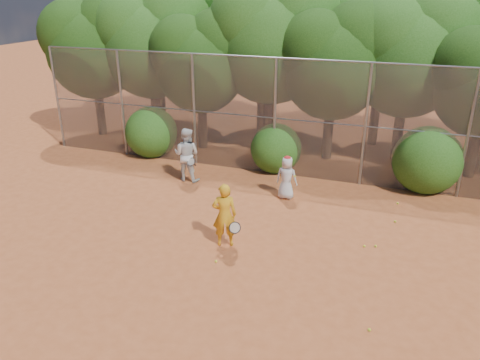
% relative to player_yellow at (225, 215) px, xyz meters
% --- Properties ---
extents(ground, '(80.00, 80.00, 0.00)m').
position_rel_player_yellow_xyz_m(ground, '(0.81, -0.80, -0.84)').
color(ground, '#A74E25').
rests_on(ground, ground).
extents(fence_back, '(20.05, 0.09, 4.03)m').
position_rel_player_yellow_xyz_m(fence_back, '(0.69, 5.20, 1.21)').
color(fence_back, gray).
rests_on(fence_back, ground).
extents(tree_0, '(4.38, 3.81, 6.00)m').
position_rel_player_yellow_xyz_m(tree_0, '(-8.64, 7.24, 3.09)').
color(tree_0, black).
rests_on(tree_0, ground).
extents(tree_1, '(4.64, 4.03, 6.35)m').
position_rel_player_yellow_xyz_m(tree_1, '(-6.13, 7.74, 3.32)').
color(tree_1, black).
rests_on(tree_1, ground).
extents(tree_2, '(3.99, 3.47, 5.47)m').
position_rel_player_yellow_xyz_m(tree_2, '(-3.64, 7.04, 2.74)').
color(tree_2, black).
rests_on(tree_2, ground).
extents(tree_3, '(4.89, 4.26, 6.70)m').
position_rel_player_yellow_xyz_m(tree_3, '(-1.13, 8.04, 3.55)').
color(tree_3, black).
rests_on(tree_3, ground).
extents(tree_4, '(4.19, 3.64, 5.73)m').
position_rel_player_yellow_xyz_m(tree_4, '(1.36, 7.44, 2.91)').
color(tree_4, black).
rests_on(tree_4, ground).
extents(tree_5, '(4.51, 3.92, 6.17)m').
position_rel_player_yellow_xyz_m(tree_5, '(3.86, 8.24, 3.20)').
color(tree_5, black).
rests_on(tree_5, ground).
extents(tree_9, '(4.83, 4.20, 6.62)m').
position_rel_player_yellow_xyz_m(tree_9, '(-7.13, 10.04, 3.49)').
color(tree_9, black).
rests_on(tree_9, ground).
extents(tree_10, '(5.15, 4.48, 7.06)m').
position_rel_player_yellow_xyz_m(tree_10, '(-2.13, 10.25, 3.78)').
color(tree_10, black).
rests_on(tree_10, ground).
extents(tree_11, '(4.64, 4.03, 6.35)m').
position_rel_player_yellow_xyz_m(tree_11, '(2.87, 9.84, 3.32)').
color(tree_11, black).
rests_on(tree_11, ground).
extents(bush_0, '(2.00, 2.00, 2.00)m').
position_rel_player_yellow_xyz_m(bush_0, '(-5.19, 5.50, 0.16)').
color(bush_0, '#214E13').
rests_on(bush_0, ground).
extents(bush_1, '(1.80, 1.80, 1.80)m').
position_rel_player_yellow_xyz_m(bush_1, '(-0.19, 5.50, 0.06)').
color(bush_1, '#214E13').
rests_on(bush_1, ground).
extents(bush_2, '(2.20, 2.20, 2.20)m').
position_rel_player_yellow_xyz_m(bush_2, '(4.81, 5.50, 0.26)').
color(bush_2, '#214E13').
rests_on(bush_2, ground).
extents(player_yellow, '(0.87, 0.63, 1.69)m').
position_rel_player_yellow_xyz_m(player_yellow, '(0.00, 0.00, 0.00)').
color(player_yellow, gold).
rests_on(player_yellow, ground).
extents(player_teen, '(0.69, 0.47, 1.40)m').
position_rel_player_yellow_xyz_m(player_teen, '(0.76, 3.30, -0.15)').
color(player_teen, silver).
rests_on(player_teen, ground).
extents(player_white, '(0.91, 0.78, 1.83)m').
position_rel_player_yellow_xyz_m(player_white, '(-2.77, 3.60, 0.07)').
color(player_white, silver).
rests_on(player_white, ground).
extents(ball_0, '(0.07, 0.07, 0.07)m').
position_rel_player_yellow_xyz_m(ball_0, '(3.67, 1.15, -0.81)').
color(ball_0, '#CAD025').
rests_on(ball_0, ground).
extents(ball_1, '(0.07, 0.07, 0.07)m').
position_rel_player_yellow_xyz_m(ball_1, '(4.07, 2.72, -0.81)').
color(ball_1, '#CAD025').
rests_on(ball_1, ground).
extents(ball_2, '(0.07, 0.07, 0.07)m').
position_rel_player_yellow_xyz_m(ball_2, '(3.81, -2.11, -0.81)').
color(ball_2, '#CAD025').
rests_on(ball_2, ground).
extents(ball_3, '(0.07, 0.07, 0.07)m').
position_rel_player_yellow_xyz_m(ball_3, '(3.39, 1.06, -0.81)').
color(ball_3, '#CAD025').
rests_on(ball_3, ground).
extents(ball_4, '(0.07, 0.07, 0.07)m').
position_rel_player_yellow_xyz_m(ball_4, '(0.11, -0.87, -0.81)').
color(ball_4, '#CAD025').
rests_on(ball_4, ground).
extents(ball_5, '(0.07, 0.07, 0.07)m').
position_rel_player_yellow_xyz_m(ball_5, '(4.09, 3.98, -0.81)').
color(ball_5, '#CAD025').
rests_on(ball_5, ground).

